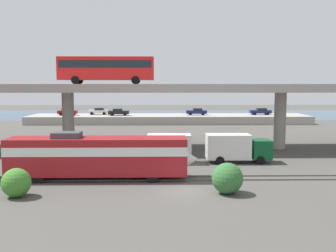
{
  "coord_description": "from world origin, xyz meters",
  "views": [
    {
      "loc": [
        -1.79,
        -29.62,
        8.27
      ],
      "look_at": [
        -0.78,
        24.19,
        2.54
      ],
      "focal_mm": 41.57,
      "sensor_mm": 36.0,
      "label": 1
    }
  ],
  "objects_px": {
    "service_truck_west": "(236,147)",
    "parked_car_2": "(99,111)",
    "parked_car_0": "(261,111)",
    "parked_car_1": "(67,112)",
    "parked_car_3": "(119,112)",
    "service_truck_east": "(161,148)",
    "train_locomotive": "(107,155)",
    "parked_car_4": "(197,111)",
    "transit_bus_on_overpass": "(106,68)"
  },
  "relations": [
    {
      "from": "service_truck_west",
      "to": "parked_car_2",
      "type": "bearing_deg",
      "value": 115.65
    },
    {
      "from": "parked_car_0",
      "to": "parked_car_1",
      "type": "distance_m",
      "value": 42.25
    },
    {
      "from": "parked_car_0",
      "to": "parked_car_3",
      "type": "distance_m",
      "value": 31.09
    },
    {
      "from": "service_truck_west",
      "to": "parked_car_2",
      "type": "xyz_separation_m",
      "value": [
        -21.79,
        45.37,
        0.82
      ]
    },
    {
      "from": "service_truck_east",
      "to": "train_locomotive",
      "type": "bearing_deg",
      "value": 56.32
    },
    {
      "from": "train_locomotive",
      "to": "parked_car_1",
      "type": "distance_m",
      "value": 53.07
    },
    {
      "from": "service_truck_west",
      "to": "parked_car_0",
      "type": "relative_size",
      "value": 1.49
    },
    {
      "from": "parked_car_1",
      "to": "parked_car_2",
      "type": "distance_m",
      "value": 6.72
    },
    {
      "from": "parked_car_2",
      "to": "parked_car_4",
      "type": "xyz_separation_m",
      "value": [
        21.59,
        -1.63,
        0.0
      ]
    },
    {
      "from": "transit_bus_on_overpass",
      "to": "service_truck_west",
      "type": "distance_m",
      "value": 19.57
    },
    {
      "from": "train_locomotive",
      "to": "parked_car_1",
      "type": "relative_size",
      "value": 4.1
    },
    {
      "from": "transit_bus_on_overpass",
      "to": "service_truck_east",
      "type": "bearing_deg",
      "value": 127.03
    },
    {
      "from": "service_truck_east",
      "to": "parked_car_0",
      "type": "height_order",
      "value": "parked_car_0"
    },
    {
      "from": "parked_car_2",
      "to": "parked_car_4",
      "type": "height_order",
      "value": "same"
    },
    {
      "from": "service_truck_west",
      "to": "parked_car_3",
      "type": "height_order",
      "value": "parked_car_3"
    },
    {
      "from": "parked_car_4",
      "to": "parked_car_3",
      "type": "bearing_deg",
      "value": 3.36
    },
    {
      "from": "parked_car_1",
      "to": "parked_car_3",
      "type": "height_order",
      "value": "same"
    },
    {
      "from": "train_locomotive",
      "to": "parked_car_4",
      "type": "distance_m",
      "value": 52.39
    },
    {
      "from": "service_truck_east",
      "to": "parked_car_0",
      "type": "distance_m",
      "value": 49.43
    },
    {
      "from": "service_truck_east",
      "to": "parked_car_3",
      "type": "height_order",
      "value": "parked_car_3"
    },
    {
      "from": "train_locomotive",
      "to": "service_truck_west",
      "type": "xyz_separation_m",
      "value": [
        12.78,
        7.11,
        -0.56
      ]
    },
    {
      "from": "service_truck_west",
      "to": "service_truck_east",
      "type": "bearing_deg",
      "value": 180.0
    },
    {
      "from": "service_truck_east",
      "to": "parked_car_3",
      "type": "relative_size",
      "value": 1.56
    },
    {
      "from": "parked_car_1",
      "to": "parked_car_3",
      "type": "xyz_separation_m",
      "value": [
        11.19,
        -0.9,
        0.0
      ]
    },
    {
      "from": "parked_car_3",
      "to": "parked_car_4",
      "type": "relative_size",
      "value": 0.98
    },
    {
      "from": "transit_bus_on_overpass",
      "to": "parked_car_2",
      "type": "height_order",
      "value": "transit_bus_on_overpass"
    },
    {
      "from": "transit_bus_on_overpass",
      "to": "service_truck_west",
      "type": "relative_size",
      "value": 1.76
    },
    {
      "from": "train_locomotive",
      "to": "service_truck_west",
      "type": "height_order",
      "value": "train_locomotive"
    },
    {
      "from": "train_locomotive",
      "to": "transit_bus_on_overpass",
      "type": "xyz_separation_m",
      "value": [
        -2.15,
        16.24,
        8.22
      ]
    },
    {
      "from": "transit_bus_on_overpass",
      "to": "parked_car_0",
      "type": "height_order",
      "value": "transit_bus_on_overpass"
    },
    {
      "from": "parked_car_3",
      "to": "transit_bus_on_overpass",
      "type": "bearing_deg",
      "value": -86.31
    },
    {
      "from": "train_locomotive",
      "to": "parked_car_2",
      "type": "bearing_deg",
      "value": 99.74
    },
    {
      "from": "parked_car_1",
      "to": "parked_car_4",
      "type": "distance_m",
      "value": 28.09
    },
    {
      "from": "parked_car_4",
      "to": "train_locomotive",
      "type": "bearing_deg",
      "value": 76.1
    },
    {
      "from": "transit_bus_on_overpass",
      "to": "parked_car_4",
      "type": "xyz_separation_m",
      "value": [
        14.73,
        34.61,
        -7.95
      ]
    },
    {
      "from": "transit_bus_on_overpass",
      "to": "parked_car_2",
      "type": "distance_m",
      "value": 37.74
    },
    {
      "from": "service_truck_east",
      "to": "parked_car_2",
      "type": "height_order",
      "value": "parked_car_2"
    },
    {
      "from": "service_truck_west",
      "to": "parked_car_2",
      "type": "relative_size",
      "value": 1.58
    },
    {
      "from": "train_locomotive",
      "to": "service_truck_east",
      "type": "bearing_deg",
      "value": 56.32
    },
    {
      "from": "train_locomotive",
      "to": "parked_car_4",
      "type": "relative_size",
      "value": 3.72
    },
    {
      "from": "service_truck_west",
      "to": "parked_car_0",
      "type": "distance_m",
      "value": 46.42
    },
    {
      "from": "service_truck_east",
      "to": "parked_car_0",
      "type": "xyz_separation_m",
      "value": [
        22.0,
        44.26,
        0.83
      ]
    },
    {
      "from": "transit_bus_on_overpass",
      "to": "parked_car_0",
      "type": "relative_size",
      "value": 2.62
    },
    {
      "from": "parked_car_2",
      "to": "service_truck_west",
      "type": "bearing_deg",
      "value": 115.65
    },
    {
      "from": "train_locomotive",
      "to": "parked_car_1",
      "type": "xyz_separation_m",
      "value": [
        -15.5,
        50.76,
        0.27
      ]
    },
    {
      "from": "parked_car_0",
      "to": "parked_car_1",
      "type": "bearing_deg",
      "value": 0.83
    },
    {
      "from": "service_truck_west",
      "to": "parked_car_3",
      "type": "bearing_deg",
      "value": 111.8
    },
    {
      "from": "service_truck_west",
      "to": "service_truck_east",
      "type": "relative_size",
      "value": 1.0
    },
    {
      "from": "service_truck_west",
      "to": "parked_car_1",
      "type": "bearing_deg",
      "value": 122.94
    },
    {
      "from": "parked_car_0",
      "to": "train_locomotive",
      "type": "bearing_deg",
      "value": 62.5
    }
  ]
}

